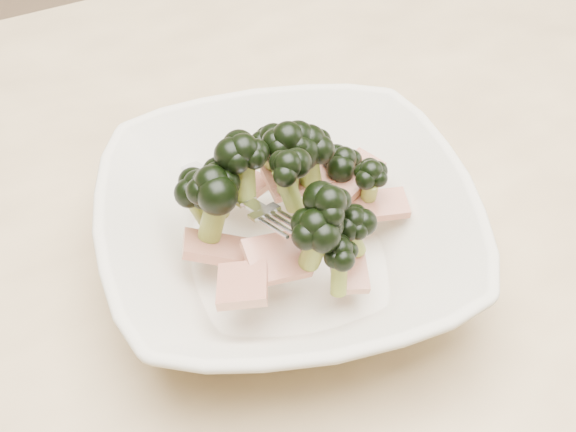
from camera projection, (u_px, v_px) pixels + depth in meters
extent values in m
cube|color=tan|center=(310.00, 236.00, 0.65)|extent=(1.20, 0.80, 0.04)
cylinder|color=tan|center=(507.00, 144.00, 1.30)|extent=(0.06, 0.06, 0.71)
imported|color=beige|center=(288.00, 233.00, 0.58)|extent=(0.32, 0.32, 0.07)
cylinder|color=olive|center=(309.00, 166.00, 0.58)|extent=(0.02, 0.02, 0.04)
ellipsoid|color=black|center=(309.00, 141.00, 0.56)|extent=(0.04, 0.04, 0.03)
cylinder|color=olive|center=(288.00, 166.00, 0.57)|extent=(0.02, 0.03, 0.04)
ellipsoid|color=black|center=(288.00, 138.00, 0.55)|extent=(0.04, 0.04, 0.03)
cylinder|color=olive|center=(215.00, 212.00, 0.56)|extent=(0.03, 0.02, 0.05)
ellipsoid|color=black|center=(212.00, 183.00, 0.54)|extent=(0.04, 0.04, 0.03)
cylinder|color=olive|center=(245.00, 177.00, 0.56)|extent=(0.02, 0.02, 0.04)
ellipsoid|color=black|center=(244.00, 149.00, 0.54)|extent=(0.04, 0.04, 0.03)
cylinder|color=olive|center=(288.00, 189.00, 0.53)|extent=(0.02, 0.02, 0.04)
ellipsoid|color=black|center=(288.00, 164.00, 0.52)|extent=(0.03, 0.03, 0.03)
cylinder|color=olive|center=(369.00, 193.00, 0.58)|extent=(0.02, 0.02, 0.04)
ellipsoid|color=black|center=(371.00, 172.00, 0.57)|extent=(0.03, 0.03, 0.02)
cylinder|color=olive|center=(200.00, 209.00, 0.57)|extent=(0.03, 0.02, 0.04)
ellipsoid|color=black|center=(198.00, 184.00, 0.56)|extent=(0.04, 0.04, 0.03)
cylinder|color=olive|center=(219.00, 200.00, 0.56)|extent=(0.02, 0.02, 0.04)
ellipsoid|color=black|center=(217.00, 175.00, 0.54)|extent=(0.03, 0.03, 0.02)
cylinder|color=olive|center=(328.00, 230.00, 0.53)|extent=(0.02, 0.02, 0.04)
ellipsoid|color=black|center=(330.00, 202.00, 0.51)|extent=(0.04, 0.04, 0.03)
cylinder|color=olive|center=(287.00, 170.00, 0.62)|extent=(0.02, 0.02, 0.03)
ellipsoid|color=black|center=(287.00, 151.00, 0.61)|extent=(0.04, 0.04, 0.03)
cylinder|color=olive|center=(274.00, 162.00, 0.59)|extent=(0.02, 0.02, 0.04)
ellipsoid|color=black|center=(274.00, 138.00, 0.58)|extent=(0.04, 0.04, 0.03)
cylinder|color=olive|center=(343.00, 178.00, 0.60)|extent=(0.02, 0.02, 0.03)
ellipsoid|color=black|center=(344.00, 159.00, 0.59)|extent=(0.03, 0.03, 0.03)
cylinder|color=olive|center=(314.00, 249.00, 0.53)|extent=(0.02, 0.02, 0.04)
ellipsoid|color=black|center=(315.00, 225.00, 0.51)|extent=(0.04, 0.04, 0.03)
cylinder|color=olive|center=(339.00, 272.00, 0.53)|extent=(0.02, 0.02, 0.04)
ellipsoid|color=black|center=(341.00, 250.00, 0.52)|extent=(0.03, 0.03, 0.02)
cylinder|color=olive|center=(352.00, 238.00, 0.55)|extent=(0.02, 0.02, 0.03)
ellipsoid|color=black|center=(354.00, 220.00, 0.53)|extent=(0.03, 0.03, 0.02)
cube|color=maroon|center=(217.00, 249.00, 0.56)|extent=(0.06, 0.05, 0.03)
cube|color=maroon|center=(242.00, 284.00, 0.52)|extent=(0.05, 0.05, 0.02)
cube|color=maroon|center=(276.00, 258.00, 0.54)|extent=(0.05, 0.04, 0.02)
cube|color=maroon|center=(374.00, 206.00, 0.59)|extent=(0.05, 0.04, 0.01)
cube|color=maroon|center=(349.00, 269.00, 0.55)|extent=(0.04, 0.04, 0.02)
cube|color=maroon|center=(354.00, 175.00, 0.59)|extent=(0.05, 0.04, 0.01)
cube|color=maroon|center=(244.00, 181.00, 0.61)|extent=(0.04, 0.04, 0.01)
cube|color=maroon|center=(300.00, 176.00, 0.59)|extent=(0.05, 0.04, 0.01)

